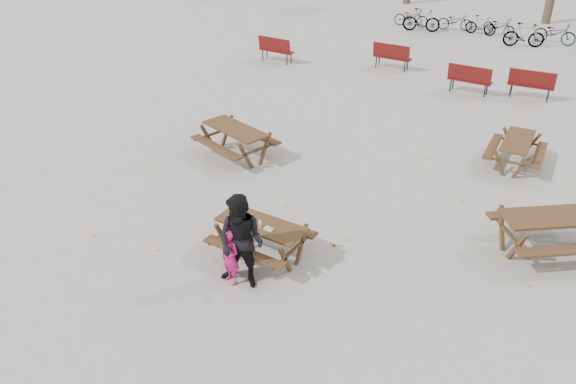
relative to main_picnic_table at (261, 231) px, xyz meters
The scene contains 13 objects.
ground 0.59m from the main_picnic_table, ahead, with size 80.00×80.00×0.00m, color gray.
main_picnic_table is the anchor object (origin of this frame).
food_tray 0.35m from the main_picnic_table, 23.75° to the right, with size 0.18×0.11×0.04m, color white.
bread_roll 0.37m from the main_picnic_table, 23.75° to the right, with size 0.14×0.06×0.05m, color tan.
soda_bottle 0.31m from the main_picnic_table, 60.07° to the right, with size 0.07×0.07×0.17m.
child 1.00m from the main_picnic_table, 90.36° to the right, with size 0.43×0.28×1.17m, color #C01861.
adult 1.01m from the main_picnic_table, 77.76° to the right, with size 0.92×0.71×1.89m, color black.
picnic_table_east 5.81m from the main_picnic_table, 33.43° to the left, with size 2.01×1.62×0.87m, color #3A2015, non-canonical shape.
picnic_table_north 4.66m from the main_picnic_table, 132.94° to the left, with size 1.96×1.58×0.85m, color #3A2015, non-canonical shape.
picnic_table_far 7.65m from the main_picnic_table, 63.86° to the left, with size 1.73×1.40×0.75m, color #3A2015, non-canonical shape.
park_bench_row 12.29m from the main_picnic_table, 97.53° to the left, with size 11.28×2.09×1.03m.
bicycle_row 20.11m from the main_picnic_table, 93.77° to the left, with size 8.54×2.52×1.08m.
fallen_leaves 2.62m from the main_picnic_table, 78.69° to the left, with size 11.00×11.00×0.01m, color #AE8629, non-canonical shape.
Camera 1 is at (5.36, -7.57, 6.77)m, focal length 35.00 mm.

